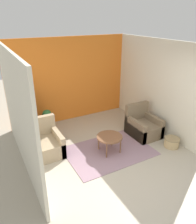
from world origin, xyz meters
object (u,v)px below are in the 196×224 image
object	(u,v)px
birdcage	(29,115)
wicker_basket	(172,142)
armchair_left	(45,144)
parrot	(25,89)
coffee_table	(110,138)
potted_plant	(47,118)
armchair_right	(143,126)

from	to	relation	value
birdcage	wicker_basket	bearing A→B (deg)	-38.70
armchair_left	birdcage	xyz separation A→B (m)	(-0.10, 1.17, 0.33)
armchair_left	wicker_basket	world-z (taller)	armchair_left
parrot	coffee_table	bearing A→B (deg)	-50.71
potted_plant	coffee_table	bearing A→B (deg)	-62.47
coffee_table	armchair_left	size ratio (longest dim) A/B	0.74
birdcage	coffee_table	bearing A→B (deg)	-50.68
coffee_table	birdcage	distance (m)	2.46
wicker_basket	coffee_table	bearing A→B (deg)	158.83
armchair_left	parrot	bearing A→B (deg)	94.83
parrot	wicker_basket	xyz separation A→B (m)	(3.12, -2.50, -1.26)
armchair_right	wicker_basket	distance (m)	0.93
parrot	wicker_basket	size ratio (longest dim) A/B	0.55
potted_plant	wicker_basket	bearing A→B (deg)	-44.70
armchair_right	birdcage	world-z (taller)	birdcage
coffee_table	armchair_left	distance (m)	1.63
armchair_right	wicker_basket	bearing A→B (deg)	-73.00
armchair_right	potted_plant	size ratio (longest dim) A/B	1.39
armchair_right	coffee_table	bearing A→B (deg)	-168.28
coffee_table	parrot	world-z (taller)	parrot
armchair_right	birdcage	distance (m)	3.30
birdcage	parrot	xyz separation A→B (m)	(0.00, 0.00, 0.80)
armchair_left	birdcage	size ratio (longest dim) A/B	0.68
coffee_table	wicker_basket	xyz separation A→B (m)	(1.57, -0.61, -0.26)
birdcage	potted_plant	xyz separation A→B (m)	(0.53, 0.06, -0.21)
armchair_left	parrot	size ratio (longest dim) A/B	4.04
coffee_table	armchair_right	size ratio (longest dim) A/B	0.74
armchair_right	potted_plant	distance (m)	2.87
wicker_basket	armchair_right	bearing A→B (deg)	107.00
birdcage	parrot	distance (m)	0.80
coffee_table	wicker_basket	distance (m)	1.71
wicker_basket	parrot	bearing A→B (deg)	141.28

